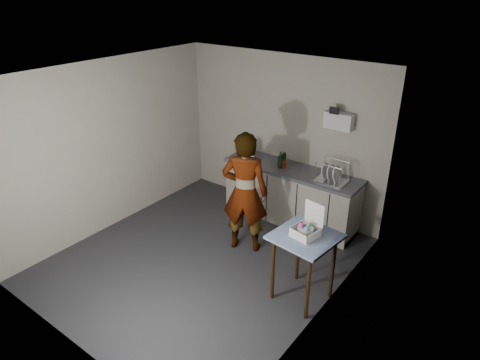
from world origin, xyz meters
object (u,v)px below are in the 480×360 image
Objects in this scene: bakery_box at (306,229)px; kitchen_counter at (290,196)px; paper_towel at (251,151)px; dark_bottle at (284,159)px; dish_rack at (331,177)px; side_table at (305,244)px; soap_bottle at (281,160)px; soda_can at (284,164)px; standing_man at (245,193)px.

kitchen_counter is at bearing 136.70° from bakery_box.
bakery_box reaches higher than paper_towel.
dark_bottle is 0.48× the size of dish_rack.
kitchen_counter is at bearing 131.81° from side_table.
soap_bottle is 0.86m from dish_rack.
kitchen_counter is 1.98m from bakery_box.
dark_bottle is at bearing 168.46° from kitchen_counter.
kitchen_counter is 5.76× the size of bakery_box.
dish_rack reaches higher than kitchen_counter.
side_table is at bearing -39.24° from paper_towel.
soda_can is at bearing 20.77° from soap_bottle.
soap_bottle is 0.09m from soda_can.
soda_can reaches higher than side_table.
dark_bottle is (-1.27, 1.59, 0.23)m from side_table.
bakery_box is at bearing -39.11° from paper_towel.
paper_towel is 0.73× the size of bakery_box.
dish_rack is at bearing -0.14° from soda_can.
soda_can is 0.45× the size of paper_towel.
standing_man reaches higher than paper_towel.
dark_bottle is at bearing 140.12° from bakery_box.
kitchen_counter is at bearing -11.54° from dark_bottle.
dish_rack is 1.13× the size of bakery_box.
paper_towel reaches higher than soap_bottle.
kitchen_counter is 0.98m from paper_towel.
paper_towel reaches higher than soda_can.
soda_can is (0.05, 0.02, -0.07)m from soap_bottle.
side_table is 2.05m from dark_bottle.
side_table is 0.20m from bakery_box.
standing_man is 6.85× the size of soap_bottle.
standing_man is at bearing 170.45° from bakery_box.
bakery_box is (1.28, -1.58, -0.02)m from dark_bottle.
bakery_box is at bearing -54.53° from kitchen_counter.
bakery_box reaches higher than side_table.
side_table is at bearing -106.30° from bakery_box.
dish_rack is (1.44, -0.01, -0.06)m from paper_towel.
dish_rack is at bearing -5.69° from dark_bottle.
paper_towel is (-0.76, -0.04, 0.62)m from kitchen_counter.
soda_can reaches higher than kitchen_counter.
bakery_box is at bearing -74.51° from dish_rack.
standing_man is 1.31m from bakery_box.
standing_man is 1.23m from paper_towel.
standing_man is 1.03m from soap_bottle.
dark_bottle reaches higher than soda_can.
side_table is 1.95m from soda_can.
standing_man is 1.31m from dish_rack.
dark_bottle is 0.87m from dish_rack.
soda_can is at bearing 140.50° from bakery_box.
standing_man is (-1.22, 0.47, 0.11)m from side_table.
standing_man is 13.98× the size of soda_can.
dish_rack is (0.86, -0.09, -0.04)m from dark_bottle.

